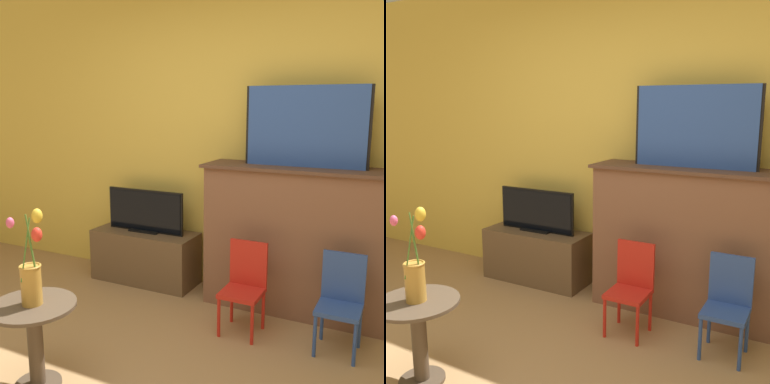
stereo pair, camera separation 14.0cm
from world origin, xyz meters
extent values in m
cube|color=#EAC651|center=(0.00, 2.13, 1.35)|extent=(8.00, 0.06, 2.70)
cube|color=brown|center=(0.53, 1.90, 0.58)|extent=(1.39, 0.40, 1.15)
cube|color=brown|center=(0.53, 1.89, 1.14)|extent=(1.45, 0.44, 0.02)
cube|color=black|center=(0.57, 1.91, 1.45)|extent=(0.92, 0.02, 0.60)
cube|color=#2D51A8|center=(0.57, 1.90, 1.45)|extent=(0.88, 0.02, 0.60)
cube|color=brown|center=(-0.84, 1.88, 0.24)|extent=(0.97, 0.39, 0.47)
cube|color=black|center=(-0.84, 1.88, 0.48)|extent=(0.29, 0.12, 0.02)
cube|color=black|center=(-0.84, 1.89, 0.66)|extent=(0.77, 0.02, 0.39)
cube|color=black|center=(-0.84, 1.88, 0.66)|extent=(0.74, 0.02, 0.36)
cylinder|color=red|center=(0.17, 1.23, 0.14)|extent=(0.02, 0.02, 0.29)
cylinder|color=red|center=(0.42, 1.23, 0.14)|extent=(0.02, 0.02, 0.29)
cylinder|color=red|center=(0.17, 1.48, 0.14)|extent=(0.02, 0.02, 0.29)
cylinder|color=red|center=(0.42, 1.48, 0.14)|extent=(0.02, 0.02, 0.29)
cube|color=red|center=(0.30, 1.36, 0.30)|extent=(0.28, 0.28, 0.03)
cube|color=red|center=(0.30, 1.48, 0.48)|extent=(0.28, 0.02, 0.33)
cylinder|color=#2D4C99|center=(0.83, 1.27, 0.14)|extent=(0.02, 0.02, 0.29)
cylinder|color=#2D4C99|center=(1.07, 1.27, 0.14)|extent=(0.02, 0.02, 0.29)
cylinder|color=#2D4C99|center=(0.83, 1.52, 0.14)|extent=(0.02, 0.02, 0.29)
cylinder|color=#2D4C99|center=(1.07, 1.52, 0.14)|extent=(0.02, 0.02, 0.29)
cube|color=#2D4C99|center=(0.95, 1.40, 0.30)|extent=(0.28, 0.28, 0.03)
cube|color=#2D4C99|center=(0.95, 1.52, 0.48)|extent=(0.28, 0.02, 0.33)
cylinder|color=#4C3D2D|center=(-0.54, 0.24, 0.01)|extent=(0.27, 0.27, 0.02)
cylinder|color=#4C3D2D|center=(-0.54, 0.24, 0.24)|extent=(0.09, 0.09, 0.49)
cylinder|color=#4C3D2D|center=(-0.54, 0.24, 0.50)|extent=(0.48, 0.48, 0.02)
cylinder|color=#B78433|center=(-0.54, 0.24, 0.62)|extent=(0.11, 0.11, 0.22)
torus|color=#B78433|center=(-0.54, 0.24, 0.73)|extent=(0.12, 0.12, 0.01)
cylinder|color=#477A2D|center=(-0.52, 0.24, 0.84)|extent=(0.06, 0.01, 0.37)
ellipsoid|color=gold|center=(-0.47, 0.25, 1.02)|extent=(0.06, 0.06, 0.08)
cylinder|color=#477A2D|center=(-0.52, 0.25, 0.79)|extent=(0.04, 0.02, 0.26)
ellipsoid|color=red|center=(-0.49, 0.26, 0.92)|extent=(0.06, 0.06, 0.08)
cylinder|color=#477A2D|center=(-0.54, 0.22, 0.83)|extent=(0.02, 0.08, 0.35)
ellipsoid|color=#E0517A|center=(-0.56, 0.15, 1.00)|extent=(0.04, 0.04, 0.06)
camera|label=1|loc=(1.32, -1.46, 1.61)|focal=42.00mm
camera|label=2|loc=(1.44, -1.39, 1.61)|focal=42.00mm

